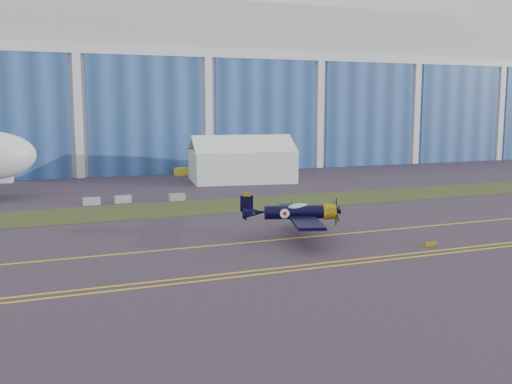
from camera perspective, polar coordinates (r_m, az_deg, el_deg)
name	(u,v)px	position (r m, az deg, el deg)	size (l,w,h in m)	color
ground	(140,239)	(53.97, -11.03, -4.38)	(260.00, 260.00, 0.00)	#3A2F3D
grass_median	(115,213)	(67.52, -13.32, -1.92)	(260.00, 10.00, 0.02)	#475128
hangar	(65,89)	(124.02, -17.70, 9.33)	(220.00, 45.70, 30.00)	silver
taxiway_centreline	(152,251)	(49.19, -9.91, -5.57)	(200.00, 0.20, 0.02)	yellow
edge_line_near	(182,283)	(40.26, -7.02, -8.60)	(80.00, 0.20, 0.02)	yellow
edge_line_far	(179,279)	(41.19, -7.39, -8.22)	(80.00, 0.20, 0.02)	yellow
guard_board_right	(431,244)	(52.21, 16.29, -4.79)	(1.20, 0.15, 0.35)	yellow
warbird	(294,212)	(52.70, 3.67, -1.93)	(12.97, 14.33, 3.55)	black
tent	(241,158)	(93.64, -1.42, 3.27)	(17.22, 13.77, 7.24)	white
tug	(181,171)	(102.51, -7.13, 1.95)	(2.14, 1.33, 1.25)	gold
barrier_a	(92,201)	(73.43, -15.39, -0.86)	(2.00, 0.60, 0.90)	#9D939A
barrier_b	(123,199)	(74.14, -12.58, -0.68)	(2.00, 0.60, 0.90)	gray
barrier_c	(177,197)	(74.73, -7.54, -0.48)	(2.00, 0.60, 0.90)	gray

